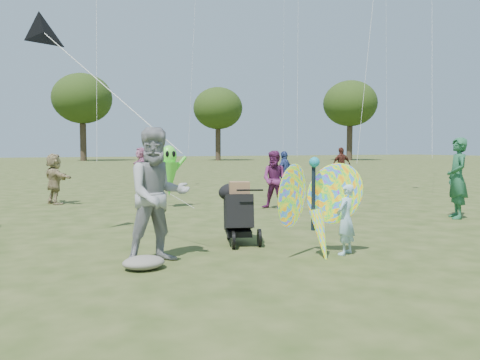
% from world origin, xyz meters
% --- Properties ---
extents(ground, '(160.00, 160.00, 0.00)m').
position_xyz_m(ground, '(0.00, 0.00, 0.00)').
color(ground, '#51592B').
rests_on(ground, ground).
extents(child_girl, '(0.49, 0.44, 1.12)m').
position_xyz_m(child_girl, '(0.90, -0.11, 0.56)').
color(child_girl, '#9FCCE2').
rests_on(child_girl, ground).
extents(adult_man, '(1.00, 0.80, 1.97)m').
position_xyz_m(adult_man, '(-1.90, 0.60, 0.98)').
color(adult_man, gray).
rests_on(adult_man, ground).
extents(grey_bag, '(0.58, 0.48, 0.19)m').
position_xyz_m(grey_bag, '(-2.19, 0.27, 0.09)').
color(grey_bag, gray).
rests_on(grey_bag, ground).
extents(crowd_c, '(0.97, 0.79, 1.55)m').
position_xyz_m(crowd_c, '(4.62, 8.53, 0.77)').
color(crowd_c, '#304285').
rests_on(crowd_c, ground).
extents(crowd_d, '(0.92, 1.46, 1.50)m').
position_xyz_m(crowd_d, '(-3.02, 8.73, 0.75)').
color(crowd_d, '#9A875F').
rests_on(crowd_d, ground).
extents(crowd_e, '(0.97, 0.97, 1.59)m').
position_xyz_m(crowd_e, '(2.46, 5.16, 0.80)').
color(crowd_e, '#652156').
rests_on(crowd_e, ground).
extents(crowd_f, '(0.75, 0.83, 1.91)m').
position_xyz_m(crowd_f, '(5.58, 1.92, 0.95)').
color(crowd_f, '#215A3A').
rests_on(crowd_f, ground).
extents(crowd_h, '(1.01, 0.47, 1.68)m').
position_xyz_m(crowd_h, '(10.08, 12.69, 0.84)').
color(crowd_h, '#4E221A').
rests_on(crowd_h, ground).
extents(crowd_j, '(0.57, 1.58, 1.69)m').
position_xyz_m(crowd_j, '(0.99, 15.77, 0.84)').
color(crowd_j, '#AD638C').
rests_on(crowd_j, ground).
extents(jogging_stroller, '(0.71, 1.13, 1.09)m').
position_xyz_m(jogging_stroller, '(-0.32, 1.36, 0.61)').
color(jogging_stroller, black).
rests_on(jogging_stroller, ground).
extents(butterfly_kite, '(1.74, 0.75, 1.74)m').
position_xyz_m(butterfly_kite, '(0.38, -0.07, 0.77)').
color(butterfly_kite, orange).
rests_on(butterfly_kite, ground).
extents(delta_kite_rig, '(2.28, 2.47, 2.49)m').
position_xyz_m(delta_kite_rig, '(-3.31, 2.83, 3.64)').
color(delta_kite_rig, black).
rests_on(delta_kite_rig, ground).
extents(alien_kite, '(1.12, 0.69, 1.74)m').
position_xyz_m(alien_kite, '(-0.13, 6.57, 0.97)').
color(alien_kite, '#55ED37').
rests_on(alien_kite, ground).
extents(tree_line, '(91.78, 33.60, 10.79)m').
position_xyz_m(tree_line, '(3.67, 44.99, 6.86)').
color(tree_line, '#3A2D21').
rests_on(tree_line, ground).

